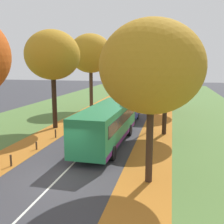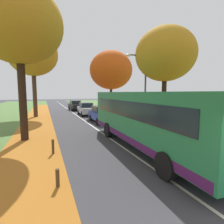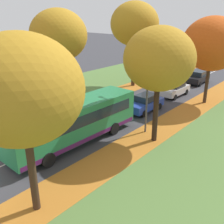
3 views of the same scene
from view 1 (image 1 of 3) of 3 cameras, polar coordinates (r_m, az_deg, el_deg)
ground_plane at (r=14.88m, az=-11.64°, el=-14.04°), size 160.00×160.00×0.00m
grass_verge_left at (r=36.10m, az=-11.91°, el=0.47°), size 12.00×90.00×0.01m
leaf_litter_left at (r=28.90m, az=-8.55°, el=-1.87°), size 2.80×60.00×0.00m
grass_verge_right at (r=33.03m, az=18.52°, el=-0.77°), size 12.00×90.00×0.01m
leaf_litter_right at (r=27.00m, az=9.98°, el=-2.79°), size 2.80×60.00×0.00m
road_centre_line at (r=33.35m, az=2.61°, el=-0.13°), size 0.12×80.00×0.01m
tree_left_near at (r=25.39m, az=-12.82°, el=11.94°), size 5.10×5.10×9.22m
tree_left_mid at (r=35.80m, az=-4.67°, el=12.56°), size 5.73×5.73×10.07m
tree_right_nearest at (r=13.08m, az=8.60°, el=9.62°), size 5.15×5.15×8.28m
tree_right_near at (r=22.87m, az=11.76°, el=9.85°), size 4.77×4.77×8.13m
tree_right_mid at (r=33.59m, az=11.21°, el=9.98°), size 5.76×5.76×8.56m
bollard_second at (r=17.19m, az=-21.15°, el=-9.83°), size 0.12×0.12×0.72m
bollard_third at (r=19.83m, az=-16.14°, el=-7.05°), size 0.12×0.12×0.59m
bollard_fourth at (r=22.54m, az=-12.19°, el=-4.60°), size 0.12×0.12×0.71m
streetlamp_right at (r=23.86m, az=7.70°, el=4.63°), size 1.89×0.28×6.00m
bus at (r=19.91m, az=-0.96°, el=-2.36°), size 2.83×10.45×2.98m
car_blue_lead at (r=28.32m, az=3.70°, el=-0.37°), size 1.81×4.22×1.62m
car_silver_following at (r=34.34m, az=5.08°, el=1.51°), size 1.84×4.23×1.62m
car_black_third_in_line at (r=41.17m, az=6.00°, el=2.98°), size 1.93×4.27×1.62m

